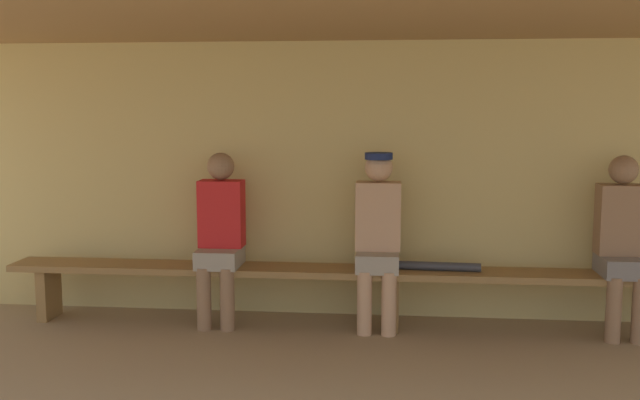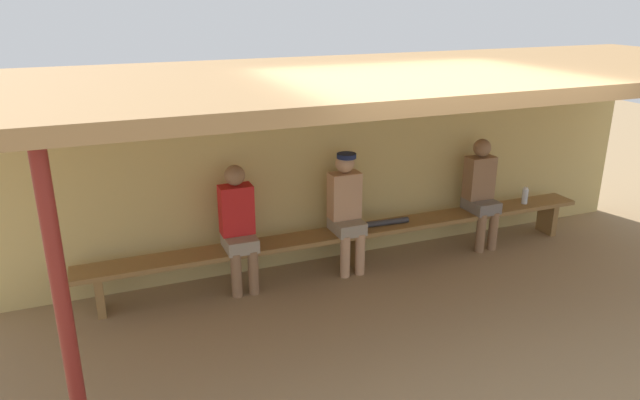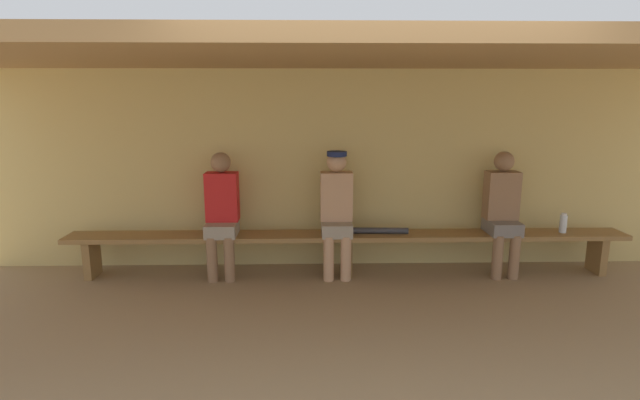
{
  "view_description": "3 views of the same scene",
  "coord_description": "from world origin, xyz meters",
  "px_view_note": "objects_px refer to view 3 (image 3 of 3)",
  "views": [
    {
      "loc": [
        -0.0,
        -3.93,
        1.7
      ],
      "look_at": [
        -0.52,
        1.09,
        1.04
      ],
      "focal_mm": 41.2,
      "sensor_mm": 36.0,
      "label": 1
    },
    {
      "loc": [
        -2.66,
        -3.98,
        2.96
      ],
      "look_at": [
        -0.48,
        1.44,
        0.91
      ],
      "focal_mm": 33.07,
      "sensor_mm": 36.0,
      "label": 2
    },
    {
      "loc": [
        -0.42,
        -3.58,
        1.91
      ],
      "look_at": [
        -0.31,
        1.21,
        0.9
      ],
      "focal_mm": 27.8,
      "sensor_mm": 36.0,
      "label": 3
    }
  ],
  "objects_px": {
    "bench": "(348,240)",
    "water_bottle_green": "(563,223)",
    "player_in_white": "(222,210)",
    "baseball_bat": "(367,231)",
    "player_rightmost": "(503,208)",
    "player_middle": "(337,208)"
  },
  "relations": [
    {
      "from": "bench",
      "to": "water_bottle_green",
      "type": "relative_size",
      "value": 27.83
    },
    {
      "from": "player_rightmost",
      "to": "baseball_bat",
      "type": "height_order",
      "value": "player_rightmost"
    },
    {
      "from": "player_in_white",
      "to": "player_rightmost",
      "type": "relative_size",
      "value": 1.0
    },
    {
      "from": "player_rightmost",
      "to": "player_middle",
      "type": "height_order",
      "value": "player_middle"
    },
    {
      "from": "player_rightmost",
      "to": "water_bottle_green",
      "type": "xyz_separation_m",
      "value": [
        0.67,
        -0.01,
        -0.17
      ]
    },
    {
      "from": "bench",
      "to": "player_in_white",
      "type": "distance_m",
      "value": 1.38
    },
    {
      "from": "bench",
      "to": "player_middle",
      "type": "height_order",
      "value": "player_middle"
    },
    {
      "from": "player_in_white",
      "to": "baseball_bat",
      "type": "distance_m",
      "value": 1.56
    },
    {
      "from": "bench",
      "to": "water_bottle_green",
      "type": "bearing_deg",
      "value": -0.21
    },
    {
      "from": "player_rightmost",
      "to": "baseball_bat",
      "type": "relative_size",
      "value": 1.51
    },
    {
      "from": "bench",
      "to": "player_middle",
      "type": "distance_m",
      "value": 0.38
    },
    {
      "from": "player_middle",
      "to": "water_bottle_green",
      "type": "distance_m",
      "value": 2.46
    },
    {
      "from": "bench",
      "to": "player_middle",
      "type": "xyz_separation_m",
      "value": [
        -0.12,
        0.0,
        0.36
      ]
    },
    {
      "from": "baseball_bat",
      "to": "bench",
      "type": "bearing_deg",
      "value": -177.1
    },
    {
      "from": "player_in_white",
      "to": "baseball_bat",
      "type": "relative_size",
      "value": 1.51
    },
    {
      "from": "bench",
      "to": "baseball_bat",
      "type": "distance_m",
      "value": 0.23
    },
    {
      "from": "player_in_white",
      "to": "baseball_bat",
      "type": "height_order",
      "value": "player_in_white"
    },
    {
      "from": "bench",
      "to": "player_rightmost",
      "type": "height_order",
      "value": "player_rightmost"
    },
    {
      "from": "player_middle",
      "to": "water_bottle_green",
      "type": "height_order",
      "value": "player_middle"
    },
    {
      "from": "player_in_white",
      "to": "player_rightmost",
      "type": "xyz_separation_m",
      "value": [
        3.0,
        0.0,
        0.0
      ]
    },
    {
      "from": "player_middle",
      "to": "bench",
      "type": "bearing_deg",
      "value": -1.66
    },
    {
      "from": "player_middle",
      "to": "baseball_bat",
      "type": "bearing_deg",
      "value": -0.62
    }
  ]
}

